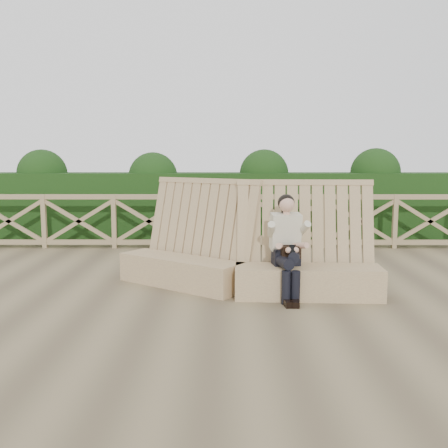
{
  "coord_description": "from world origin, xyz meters",
  "views": [
    {
      "loc": [
        0.14,
        -6.56,
        1.81
      ],
      "look_at": [
        0.11,
        0.4,
        0.9
      ],
      "focal_mm": 40.0,
      "sensor_mm": 36.0,
      "label": 1
    }
  ],
  "objects": [
    {
      "name": "woman",
      "position": [
        0.94,
        -0.13,
        0.72
      ],
      "size": [
        0.42,
        0.85,
        1.35
      ],
      "rotation": [
        0.0,
        0.0,
        0.13
      ],
      "color": "black",
      "rests_on": "ground"
    },
    {
      "name": "hedge",
      "position": [
        0.0,
        4.7,
        0.75
      ],
      "size": [
        12.0,
        1.2,
        1.5
      ],
      "primitive_type": "cube",
      "color": "black",
      "rests_on": "ground"
    },
    {
      "name": "guardrail",
      "position": [
        0.0,
        3.5,
        0.55
      ],
      "size": [
        10.1,
        0.09,
        1.1
      ],
      "color": "olive",
      "rests_on": "ground"
    },
    {
      "name": "bench",
      "position": [
        0.38,
        0.21,
        0.39
      ],
      "size": [
        3.63,
        1.84,
        1.55
      ],
      "rotation": [
        0.0,
        0.0,
        -0.36
      ],
      "color": "#917153",
      "rests_on": "ground"
    },
    {
      "name": "ground",
      "position": [
        0.0,
        0.0,
        0.0
      ],
      "size": [
        60.0,
        60.0,
        0.0
      ],
      "primitive_type": "plane",
      "color": "brown",
      "rests_on": "ground"
    }
  ]
}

